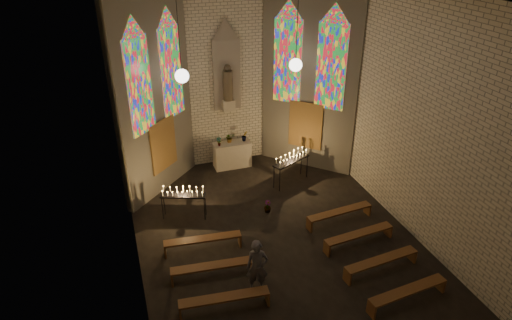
# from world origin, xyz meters

# --- Properties ---
(floor) EXTENTS (12.00, 12.00, 0.00)m
(floor) POSITION_xyz_m (0.00, 0.00, 0.00)
(floor) COLOR black
(floor) RESTS_ON ground
(room) EXTENTS (8.22, 12.43, 7.00)m
(room) POSITION_xyz_m (-0.00, 3.37, 3.72)
(room) COLOR beige
(room) RESTS_ON ground
(altar) EXTENTS (1.40, 0.60, 1.00)m
(altar) POSITION_xyz_m (0.00, 5.45, 0.50)
(altar) COLOR beige
(altar) RESTS_ON ground
(flower_vase_left) EXTENTS (0.22, 0.18, 0.35)m
(flower_vase_left) POSITION_xyz_m (-0.52, 5.36, 1.18)
(flower_vase_left) COLOR #4C723F
(flower_vase_left) RESTS_ON altar
(flower_vase_center) EXTENTS (0.34, 0.30, 0.36)m
(flower_vase_center) POSITION_xyz_m (-0.06, 5.54, 1.18)
(flower_vase_center) COLOR #4C723F
(flower_vase_center) RESTS_ON altar
(flower_vase_right) EXTENTS (0.23, 0.19, 0.41)m
(flower_vase_right) POSITION_xyz_m (0.51, 5.47, 1.20)
(flower_vase_right) COLOR #4C723F
(flower_vase_right) RESTS_ON altar
(aisle_flower_pot) EXTENTS (0.31, 0.31, 0.42)m
(aisle_flower_pot) POSITION_xyz_m (0.24, 2.08, 0.21)
(aisle_flower_pot) COLOR #4C723F
(aisle_flower_pot) RESTS_ON ground
(votive_stand_left) EXTENTS (1.45, 0.80, 1.04)m
(votive_stand_left) POSITION_xyz_m (-2.38, 2.65, 0.90)
(votive_stand_left) COLOR black
(votive_stand_left) RESTS_ON ground
(votive_stand_right) EXTENTS (1.55, 0.98, 1.13)m
(votive_stand_right) POSITION_xyz_m (1.67, 3.60, 0.97)
(votive_stand_right) COLOR black
(votive_stand_right) RESTS_ON ground
(pew_left_0) EXTENTS (2.23, 0.53, 0.42)m
(pew_left_0) POSITION_xyz_m (-2.19, 0.83, 0.35)
(pew_left_0) COLOR #583519
(pew_left_0) RESTS_ON ground
(pew_right_0) EXTENTS (2.23, 0.53, 0.42)m
(pew_right_0) POSITION_xyz_m (2.19, 0.83, 0.35)
(pew_right_0) COLOR #583519
(pew_right_0) RESTS_ON ground
(pew_left_1) EXTENTS (2.23, 0.53, 0.42)m
(pew_left_1) POSITION_xyz_m (-2.19, -0.37, 0.35)
(pew_left_1) COLOR #583519
(pew_left_1) RESTS_ON ground
(pew_right_1) EXTENTS (2.23, 0.53, 0.42)m
(pew_right_1) POSITION_xyz_m (2.19, -0.37, 0.35)
(pew_right_1) COLOR #583519
(pew_right_1) RESTS_ON ground
(pew_left_2) EXTENTS (2.23, 0.53, 0.42)m
(pew_left_2) POSITION_xyz_m (-2.19, -1.57, 0.35)
(pew_left_2) COLOR #583519
(pew_left_2) RESTS_ON ground
(pew_right_2) EXTENTS (2.23, 0.53, 0.42)m
(pew_right_2) POSITION_xyz_m (2.19, -1.57, 0.35)
(pew_right_2) COLOR #583519
(pew_right_2) RESTS_ON ground
(pew_right_3) EXTENTS (2.23, 0.53, 0.42)m
(pew_right_3) POSITION_xyz_m (2.19, -2.77, 0.35)
(pew_right_3) COLOR #583519
(pew_right_3) RESTS_ON ground
(visitor) EXTENTS (0.64, 0.50, 1.53)m
(visitor) POSITION_xyz_m (-1.21, -1.18, 0.76)
(visitor) COLOR #4D4C56
(visitor) RESTS_ON ground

